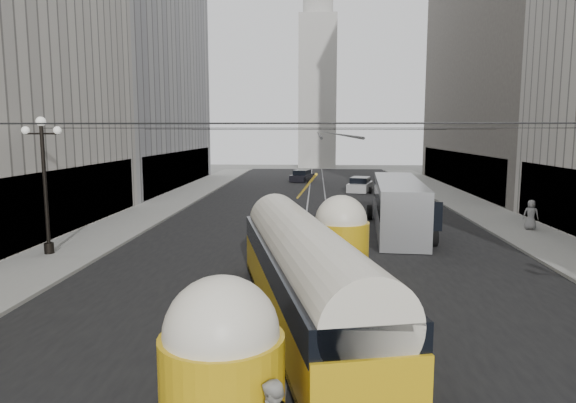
# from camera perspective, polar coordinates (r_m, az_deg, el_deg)

# --- Properties ---
(road) EXTENTS (20.00, 85.00, 0.02)m
(road) POSITION_cam_1_polar(r_m,az_deg,el_deg) (37.90, 3.22, -1.08)
(road) COLOR black
(road) RESTS_ON ground
(sidewalk_left) EXTENTS (4.00, 72.00, 0.15)m
(sidewalk_left) POSITION_cam_1_polar(r_m,az_deg,el_deg) (43.04, -12.97, -0.10)
(sidewalk_left) COLOR gray
(sidewalk_left) RESTS_ON ground
(sidewalk_right) EXTENTS (4.00, 72.00, 0.15)m
(sidewalk_right) POSITION_cam_1_polar(r_m,az_deg,el_deg) (43.07, 19.40, -0.34)
(sidewalk_right) COLOR gray
(sidewalk_right) RESTS_ON ground
(rail_left) EXTENTS (0.12, 85.00, 0.04)m
(rail_left) POSITION_cam_1_polar(r_m,az_deg,el_deg) (37.90, 2.09, -1.07)
(rail_left) COLOR gray
(rail_left) RESTS_ON ground
(rail_right) EXTENTS (0.12, 85.00, 0.04)m
(rail_right) POSITION_cam_1_polar(r_m,az_deg,el_deg) (37.91, 4.35, -1.09)
(rail_right) COLOR gray
(rail_right) RESTS_ON ground
(building_left_far) EXTENTS (12.60, 28.60, 28.60)m
(building_left_far) POSITION_cam_1_polar(r_m,az_deg,el_deg) (57.20, -17.97, 15.95)
(building_left_far) COLOR #999999
(building_left_far) RESTS_ON ground
(building_right_far) EXTENTS (12.60, 32.60, 32.60)m
(building_right_far) POSITION_cam_1_polar(r_m,az_deg,el_deg) (57.56, 24.73, 17.60)
(building_right_far) COLOR #514C47
(building_right_far) RESTS_ON ground
(distant_tower) EXTENTS (6.00, 6.00, 31.36)m
(distant_tower) POSITION_cam_1_polar(r_m,az_deg,el_deg) (85.43, 3.30, 13.94)
(distant_tower) COLOR #B2AFA8
(distant_tower) RESTS_ON ground
(lamppost_left_mid) EXTENTS (1.86, 0.44, 6.37)m
(lamppost_left_mid) POSITION_cam_1_polar(r_m,az_deg,el_deg) (26.24, -25.44, 2.44)
(lamppost_left_mid) COLOR black
(lamppost_left_mid) RESTS_ON sidewalk_left
(catenary) EXTENTS (25.00, 72.00, 0.23)m
(catenary) POSITION_cam_1_polar(r_m,az_deg,el_deg) (36.43, 3.48, 7.85)
(catenary) COLOR black
(catenary) RESTS_ON ground
(streetcar) EXTENTS (5.15, 14.69, 3.27)m
(streetcar) POSITION_cam_1_polar(r_m,az_deg,el_deg) (15.71, 1.81, -7.93)
(streetcar) COLOR gold
(streetcar) RESTS_ON ground
(city_bus) EXTENTS (3.48, 12.04, 3.01)m
(city_bus) POSITION_cam_1_polar(r_m,az_deg,el_deg) (30.76, 12.13, -0.22)
(city_bus) COLOR #A2A4A7
(city_bus) RESTS_ON ground
(sedan_white_far) EXTENTS (2.91, 4.83, 1.42)m
(sedan_white_far) POSITION_cam_1_polar(r_m,az_deg,el_deg) (50.47, 8.01, 1.82)
(sedan_white_far) COLOR silver
(sedan_white_far) RESTS_ON ground
(sedan_dark_far) EXTENTS (2.86, 4.61, 1.36)m
(sedan_dark_far) POSITION_cam_1_polar(r_m,az_deg,el_deg) (60.26, 1.57, 2.83)
(sedan_dark_far) COLOR black
(sedan_dark_far) RESTS_ON ground
(pedestrian_sidewalk_right) EXTENTS (0.98, 0.77, 1.75)m
(pedestrian_sidewalk_right) POSITION_cam_1_polar(r_m,az_deg,el_deg) (33.13, 25.38, -1.33)
(pedestrian_sidewalk_right) COLOR gray
(pedestrian_sidewalk_right) RESTS_ON sidewalk_right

